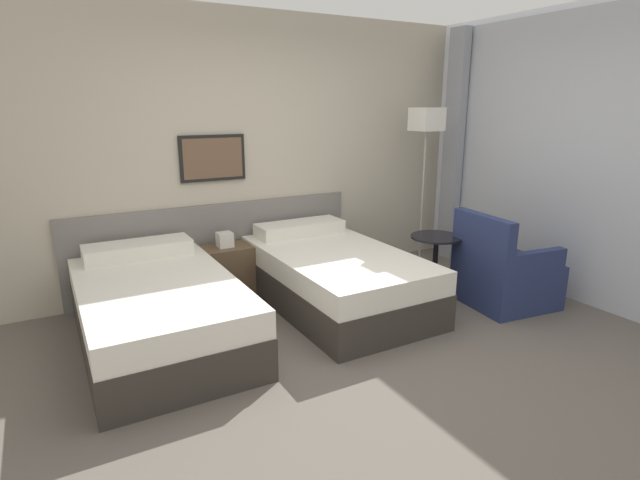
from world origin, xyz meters
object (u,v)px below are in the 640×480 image
(bed_near_window, at_px, (335,277))
(side_table, at_px, (435,254))
(nightstand, at_px, (226,270))
(floor_lamp, at_px, (426,131))
(armchair, at_px, (503,275))
(bed_near_door, at_px, (159,310))

(bed_near_window, xyz_separation_m, side_table, (0.96, -0.29, 0.16))
(bed_near_window, relative_size, nightstand, 3.06)
(bed_near_window, bearing_deg, side_table, -16.70)
(floor_lamp, bearing_deg, bed_near_window, -162.89)
(side_table, distance_m, armchair, 0.65)
(floor_lamp, relative_size, armchair, 2.04)
(side_table, bearing_deg, floor_lamp, 59.54)
(nightstand, relative_size, floor_lamp, 0.35)
(nightstand, bearing_deg, bed_near_window, -42.42)
(bed_near_window, height_order, side_table, bed_near_window)
(floor_lamp, xyz_separation_m, armchair, (-0.00, -1.18, -1.26))
(bed_near_door, distance_m, nightstand, 1.08)
(floor_lamp, distance_m, armchair, 1.73)
(floor_lamp, height_order, armchair, floor_lamp)
(bed_near_door, bearing_deg, bed_near_window, 0.00)
(bed_near_window, distance_m, floor_lamp, 1.92)
(bed_near_window, bearing_deg, nightstand, 137.58)
(side_table, bearing_deg, bed_near_window, 163.30)
(side_table, xyz_separation_m, armchair, (0.42, -0.47, -0.14))
(bed_near_window, height_order, nightstand, bed_near_window)
(bed_near_door, bearing_deg, side_table, -6.41)
(bed_near_door, distance_m, armchair, 3.07)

